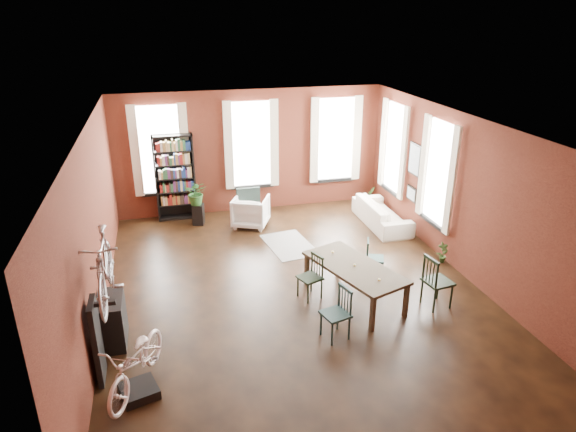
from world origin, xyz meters
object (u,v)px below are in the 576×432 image
object	(u,v)px
dining_chair_b	(310,277)
console_table	(112,320)
plant_stand	(198,214)
cream_sofa	(382,209)
bookshelf	(175,178)
bicycle_floor	(134,339)
dining_chair_c	(438,281)
white_armchair	(251,210)
bike_trainer	(139,391)
dining_chair_d	(375,258)
dining_table	(354,283)
dining_chair_a	(335,314)

from	to	relation	value
dining_chair_b	console_table	size ratio (longest dim) A/B	1.06
console_table	plant_stand	xyz separation A→B (m)	(1.76, 4.65, -0.14)
cream_sofa	plant_stand	xyz separation A→B (m)	(-4.47, 1.15, -0.14)
bookshelf	bicycle_floor	distance (m)	6.65
dining_chair_c	white_armchair	bearing A→B (deg)	21.40
dining_chair_b	dining_chair_c	distance (m)	2.32
bike_trainer	dining_chair_d	bearing A→B (deg)	28.25
dining_chair_d	bookshelf	size ratio (longest dim) A/B	0.35
dining_table	bike_trainer	xyz separation A→B (m)	(-3.85, -1.70, -0.28)
dining_chair_b	bike_trainer	world-z (taller)	dining_chair_b
bike_trainer	console_table	distance (m)	1.50
dining_chair_b	dining_chair_c	bearing A→B (deg)	47.92
plant_stand	bicycle_floor	distance (m)	6.23
dining_chair_a	dining_chair_c	distance (m)	2.17
dining_chair_b	white_armchair	xyz separation A→B (m)	(-0.46, 3.67, -0.00)
dining_chair_b	console_table	world-z (taller)	dining_chair_b
bicycle_floor	white_armchair	bearing A→B (deg)	89.19
bookshelf	dining_chair_b	bearing A→B (deg)	-64.60
dining_table	cream_sofa	world-z (taller)	cream_sofa
dining_chair_b	dining_table	bearing A→B (deg)	49.91
bicycle_floor	dining_chair_d	bearing A→B (deg)	52.22
dining_chair_b	dining_chair_a	bearing A→B (deg)	-18.85
console_table	plant_stand	size ratio (longest dim) A/B	1.51
dining_chair_c	bicycle_floor	distance (m)	5.35
dining_chair_d	plant_stand	distance (m)	4.83
dining_table	dining_chair_a	world-z (taller)	dining_chair_a
bookshelf	white_armchair	size ratio (longest dim) A/B	2.61
dining_chair_a	white_armchair	distance (m)	5.02
white_armchair	dining_chair_d	bearing A→B (deg)	146.10
dining_chair_a	plant_stand	distance (m)	5.70
dining_table	dining_chair_a	xyz separation A→B (m)	(-0.72, -1.05, 0.10)
dining_chair_b	console_table	xyz separation A→B (m)	(-3.49, -0.56, -0.02)
console_table	dining_chair_b	bearing A→B (deg)	9.07
white_armchair	console_table	distance (m)	5.20
cream_sofa	console_table	distance (m)	7.15
cream_sofa	bicycle_floor	bearing A→B (deg)	130.18
bookshelf	white_armchair	distance (m)	2.11
white_armchair	bicycle_floor	bearing A→B (deg)	89.47
dining_table	cream_sofa	xyz separation A→B (m)	(1.97, 3.21, 0.06)
bookshelf	console_table	distance (m)	5.40
dining_table	bicycle_floor	world-z (taller)	bicycle_floor
white_armchair	bicycle_floor	distance (m)	6.22
console_table	dining_chair_c	bearing A→B (deg)	-2.80
bike_trainer	console_table	size ratio (longest dim) A/B	0.61
dining_table	bike_trainer	bearing A→B (deg)	-175.62
dining_chair_c	bicycle_floor	world-z (taller)	bicycle_floor
dining_chair_d	white_armchair	distance (m)	3.73
bookshelf	bike_trainer	xyz separation A→B (m)	(-0.87, -6.61, -1.03)
bookshelf	bike_trainer	distance (m)	6.74
dining_chair_d	bicycle_floor	size ratio (longest dim) A/B	0.48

